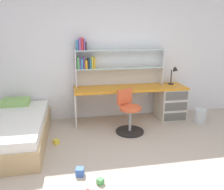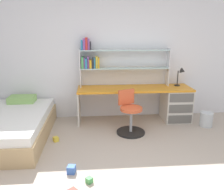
# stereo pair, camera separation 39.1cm
# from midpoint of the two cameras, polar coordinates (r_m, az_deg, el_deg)

# --- Properties ---
(room_shell) EXTENTS (6.02, 6.12, 2.58)m
(room_shell) POSITION_cam_midpoint_polar(r_m,az_deg,el_deg) (3.55, -15.05, 6.67)
(room_shell) COLOR silver
(room_shell) RESTS_ON ground_plane
(desk) EXTENTS (2.29, 0.60, 0.71)m
(desk) POSITION_cam_midpoint_polar(r_m,az_deg,el_deg) (4.90, 15.05, -1.56)
(desk) COLOR orange
(desk) RESTS_ON ground_plane
(bookshelf_hutch) EXTENTS (1.82, 0.22, 0.98)m
(bookshelf_hutch) POSITION_cam_midpoint_polar(r_m,az_deg,el_deg) (4.65, 1.95, 8.80)
(bookshelf_hutch) COLOR silver
(bookshelf_hutch) RESTS_ON desk
(desk_lamp) EXTENTS (0.20, 0.17, 0.38)m
(desk_lamp) POSITION_cam_midpoint_polar(r_m,az_deg,el_deg) (4.98, 19.11, 4.96)
(desk_lamp) COLOR black
(desk_lamp) RESTS_ON desk
(swivel_chair) EXTENTS (0.52, 0.52, 0.78)m
(swivel_chair) POSITION_cam_midpoint_polar(r_m,az_deg,el_deg) (4.21, 7.20, -5.41)
(swivel_chair) COLOR black
(swivel_chair) RESTS_ON ground_plane
(bed_platform) EXTENTS (1.21, 1.92, 0.57)m
(bed_platform) POSITION_cam_midpoint_polar(r_m,az_deg,el_deg) (4.27, -21.31, -7.33)
(bed_platform) COLOR tan
(bed_platform) RESTS_ON ground_plane
(waste_bin) EXTENTS (0.24, 0.24, 0.28)m
(waste_bin) POSITION_cam_midpoint_polar(r_m,az_deg,el_deg) (4.95, 24.56, -5.57)
(waste_bin) COLOR silver
(waste_bin) RESTS_ON ground_plane
(toy_block_green_1) EXTENTS (0.10, 0.10, 0.07)m
(toy_block_green_1) POSITION_cam_midpoint_polar(r_m,az_deg,el_deg) (3.02, -1.76, -20.54)
(toy_block_green_1) COLOR #479E51
(toy_block_green_1) RESTS_ON ground_plane
(toy_block_yellow_2) EXTENTS (0.11, 0.11, 0.08)m
(toy_block_yellow_2) POSITION_cam_midpoint_polar(r_m,az_deg,el_deg) (4.03, -11.09, -10.79)
(toy_block_yellow_2) COLOR gold
(toy_block_yellow_2) RESTS_ON ground_plane
(toy_block_blue_3) EXTENTS (0.12, 0.12, 0.10)m
(toy_block_blue_3) POSITION_cam_midpoint_polar(r_m,az_deg,el_deg) (3.19, -6.48, -18.03)
(toy_block_blue_3) COLOR #3860B7
(toy_block_blue_3) RESTS_ON ground_plane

